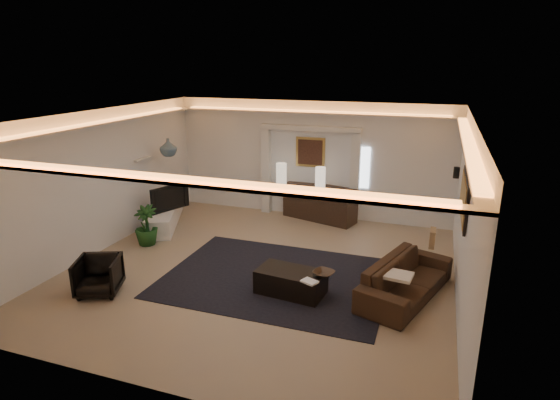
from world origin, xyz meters
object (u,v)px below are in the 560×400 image
(coffee_table, at_px, (291,282))
(armchair, at_px, (98,276))
(console, at_px, (320,204))
(sofa, at_px, (406,279))

(coffee_table, xyz_separation_m, armchair, (-3.09, -1.07, 0.12))
(console, distance_m, coffee_table, 3.93)
(console, distance_m, armchair, 5.60)
(armchair, bearing_deg, console, 40.04)
(coffee_table, bearing_deg, console, 103.64)
(sofa, bearing_deg, armchair, 126.44)
(sofa, height_order, armchair, armchair)
(sofa, relative_size, coffee_table, 1.91)
(console, relative_size, sofa, 0.84)
(sofa, distance_m, coffee_table, 1.93)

